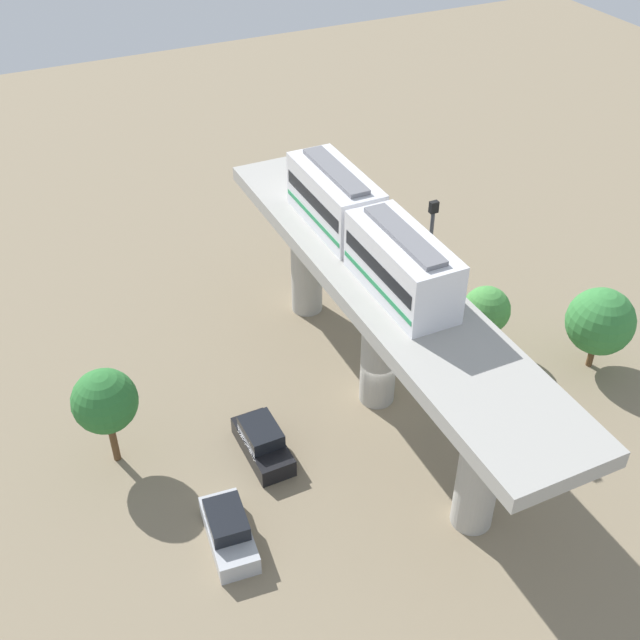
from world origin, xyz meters
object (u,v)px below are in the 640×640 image
(train, at_px, (366,230))
(parked_car_silver, at_px, (228,530))
(parked_car_black, at_px, (262,442))
(signal_post, at_px, (426,282))
(tree_near_viaduct, at_px, (105,402))
(tree_far_corner, at_px, (600,322))
(tree_mid_lot, at_px, (486,310))

(train, height_order, parked_car_silver, train)
(parked_car_black, xyz_separation_m, signal_post, (10.51, 2.41, 5.10))
(parked_car_silver, relative_size, signal_post, 0.41)
(parked_car_silver, distance_m, tree_near_viaduct, 8.44)
(parked_car_silver, xyz_separation_m, tree_near_viaduct, (-3.36, 7.08, 3.15))
(parked_car_silver, height_order, tree_near_viaduct, tree_near_viaduct)
(train, height_order, tree_far_corner, train)
(parked_car_silver, bearing_deg, tree_far_corner, 12.54)
(tree_near_viaduct, distance_m, signal_post, 17.36)
(tree_near_viaduct, bearing_deg, parked_car_black, -22.19)
(parked_car_black, distance_m, signal_post, 11.93)
(tree_far_corner, relative_size, signal_post, 0.47)
(tree_mid_lot, bearing_deg, parked_car_black, -171.45)
(train, distance_m, tree_near_viaduct, 14.96)
(tree_near_viaduct, height_order, signal_post, signal_post)
(parked_car_black, relative_size, tree_far_corner, 0.84)
(train, distance_m, parked_car_silver, 15.56)
(parked_car_silver, height_order, parked_car_black, same)
(train, xyz_separation_m, parked_car_black, (-7.11, -3.04, -8.83))
(parked_car_black, height_order, tree_mid_lot, tree_mid_lot)
(train, height_order, parked_car_black, train)
(train, xyz_separation_m, tree_near_viaduct, (-13.84, -0.30, -5.68))
(parked_car_black, relative_size, tree_near_viaduct, 0.77)
(tree_mid_lot, xyz_separation_m, signal_post, (-4.11, 0.21, 3.00))
(train, xyz_separation_m, tree_far_corner, (12.32, -4.69, -6.44))
(tree_far_corner, bearing_deg, train, 159.16)
(train, height_order, tree_near_viaduct, train)
(parked_car_black, distance_m, tree_far_corner, 19.65)
(parked_car_silver, bearing_deg, tree_near_viaduct, 121.23)
(train, xyz_separation_m, signal_post, (3.40, -0.63, -3.72))
(tree_near_viaduct, bearing_deg, parked_car_silver, -64.61)
(tree_near_viaduct, xyz_separation_m, signal_post, (17.24, -0.33, 1.95))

